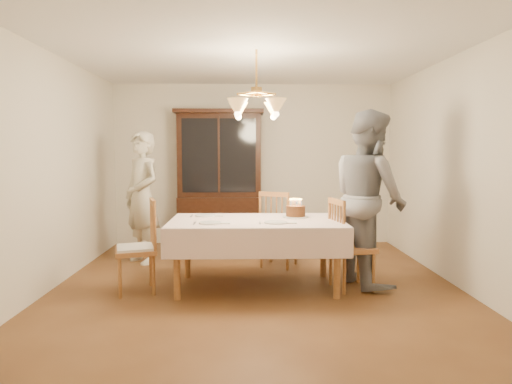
{
  "coord_description": "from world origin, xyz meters",
  "views": [
    {
      "loc": [
        -0.11,
        -4.99,
        1.51
      ],
      "look_at": [
        0.0,
        0.2,
        1.05
      ],
      "focal_mm": 32.0,
      "sensor_mm": 36.0,
      "label": 1
    }
  ],
  "objects_px": {
    "dining_table": "(256,227)",
    "china_hutch": "(220,181)",
    "chair_far_side": "(278,233)",
    "elderly_woman": "(142,198)",
    "birthday_cake": "(296,212)"
  },
  "relations": [
    {
      "from": "dining_table",
      "to": "china_hutch",
      "type": "distance_m",
      "value": 2.34
    },
    {
      "from": "china_hutch",
      "to": "chair_far_side",
      "type": "height_order",
      "value": "china_hutch"
    },
    {
      "from": "china_hutch",
      "to": "elderly_woman",
      "type": "xyz_separation_m",
      "value": [
        -0.99,
        -1.08,
        -0.15
      ]
    },
    {
      "from": "china_hutch",
      "to": "elderly_woman",
      "type": "relative_size",
      "value": 1.21
    },
    {
      "from": "china_hutch",
      "to": "elderly_woman",
      "type": "bearing_deg",
      "value": -132.58
    },
    {
      "from": "dining_table",
      "to": "elderly_woman",
      "type": "relative_size",
      "value": 1.07
    },
    {
      "from": "birthday_cake",
      "to": "dining_table",
      "type": "bearing_deg",
      "value": -157.59
    },
    {
      "from": "dining_table",
      "to": "birthday_cake",
      "type": "distance_m",
      "value": 0.51
    },
    {
      "from": "dining_table",
      "to": "china_hutch",
      "type": "relative_size",
      "value": 0.88
    },
    {
      "from": "china_hutch",
      "to": "dining_table",
      "type": "bearing_deg",
      "value": -76.7
    },
    {
      "from": "elderly_woman",
      "to": "birthday_cake",
      "type": "height_order",
      "value": "elderly_woman"
    },
    {
      "from": "chair_far_side",
      "to": "birthday_cake",
      "type": "bearing_deg",
      "value": -79.15
    },
    {
      "from": "china_hutch",
      "to": "birthday_cake",
      "type": "relative_size",
      "value": 7.2
    },
    {
      "from": "china_hutch",
      "to": "chair_far_side",
      "type": "distance_m",
      "value": 1.68
    },
    {
      "from": "china_hutch",
      "to": "birthday_cake",
      "type": "bearing_deg",
      "value": -64.47
    }
  ]
}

